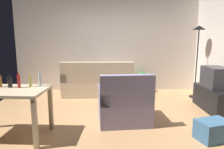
% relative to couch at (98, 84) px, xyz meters
% --- Properties ---
extents(ground_plane, '(5.20, 4.40, 0.02)m').
position_rel_couch_xyz_m(ground_plane, '(0.26, -1.59, -0.32)').
color(ground_plane, tan).
extents(wall_rear, '(5.20, 0.10, 2.70)m').
position_rel_couch_xyz_m(wall_rear, '(0.26, 0.61, 1.04)').
color(wall_rear, silver).
rests_on(wall_rear, ground_plane).
extents(couch, '(1.83, 0.84, 0.92)m').
position_rel_couch_xyz_m(couch, '(0.00, 0.00, 0.00)').
color(couch, beige).
rests_on(couch, ground_plane).
extents(tv_stand, '(0.44, 1.10, 0.48)m').
position_rel_couch_xyz_m(tv_stand, '(2.51, -1.21, -0.07)').
color(tv_stand, black).
rests_on(tv_stand, ground_plane).
extents(tv, '(0.41, 0.60, 0.44)m').
position_rel_couch_xyz_m(tv, '(2.51, -1.21, 0.39)').
color(tv, '#2D2D33').
rests_on(tv, tv_stand).
extents(torchiere_lamp, '(0.32, 0.32, 1.81)m').
position_rel_couch_xyz_m(torchiere_lamp, '(2.51, -0.24, 1.11)').
color(torchiere_lamp, black).
rests_on(torchiere_lamp, ground_plane).
extents(desk, '(1.25, 0.78, 0.76)m').
position_rel_couch_xyz_m(desk, '(-1.25, -2.37, 0.34)').
color(desk, '#C6B28E').
rests_on(desk, ground_plane).
extents(potted_plant, '(0.36, 0.36, 0.57)m').
position_rel_couch_xyz_m(potted_plant, '(1.24, 0.31, 0.02)').
color(potted_plant, brown).
rests_on(potted_plant, ground_plane).
extents(armchair, '(0.97, 0.91, 0.92)m').
position_rel_couch_xyz_m(armchair, '(0.56, -1.80, 0.01)').
color(armchair, gray).
rests_on(armchair, ground_plane).
extents(storage_box, '(0.56, 0.46, 0.30)m').
position_rel_couch_xyz_m(storage_box, '(1.85, -2.51, -0.16)').
color(storage_box, '#386084').
rests_on(storage_box, ground_plane).
extents(bottle_amber, '(0.06, 0.06, 0.21)m').
position_rel_couch_xyz_m(bottle_amber, '(-1.40, -2.23, 0.54)').
color(bottle_amber, '#9E6019').
rests_on(bottle_amber, desk).
extents(bottle_dark, '(0.07, 0.07, 0.20)m').
position_rel_couch_xyz_m(bottle_dark, '(-1.23, -2.25, 0.54)').
color(bottle_dark, black).
rests_on(bottle_dark, desk).
extents(bottle_red, '(0.04, 0.04, 0.23)m').
position_rel_couch_xyz_m(bottle_red, '(-1.09, -2.27, 0.55)').
color(bottle_red, '#AD2323').
rests_on(bottle_red, desk).
extents(bottle_squat, '(0.04, 0.04, 0.21)m').
position_rel_couch_xyz_m(bottle_squat, '(-0.94, -2.21, 0.54)').
color(bottle_squat, '#BCB24C').
rests_on(bottle_squat, desk).
extents(bottle_clear, '(0.06, 0.06, 0.25)m').
position_rel_couch_xyz_m(bottle_clear, '(-0.79, -2.18, 0.56)').
color(bottle_clear, silver).
rests_on(bottle_clear, desk).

